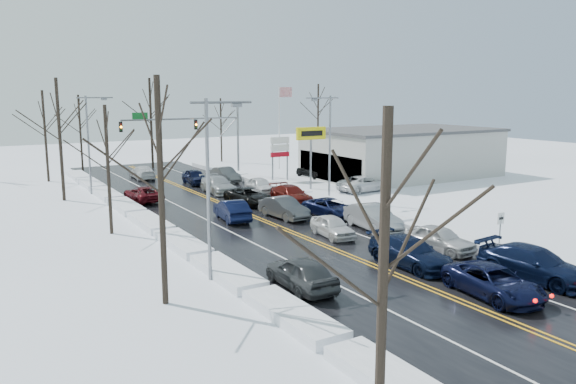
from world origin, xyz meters
TOP-DOWN VIEW (x-y plane):
  - ground at (0.00, 0.00)m, footprint 160.00×160.00m
  - road_surface at (0.00, 2.00)m, footprint 14.00×84.00m
  - snow_bank_left at (-7.60, 2.00)m, footprint 1.69×72.00m
  - snow_bank_right at (7.60, 2.00)m, footprint 1.69×72.00m
  - traffic_signal_mast at (3.45, 27.99)m, footprint 13.28×0.39m
  - tires_plus_sign at (10.50, 15.99)m, footprint 3.20×0.34m
  - used_vehicles_sign at (10.50, 22.00)m, footprint 2.20×0.22m
  - speed_limit_sign at (8.20, -8.00)m, footprint 0.55×0.09m
  - flagpole at (15.17, 30.00)m, footprint 1.87×1.20m
  - dealership_building at (23.98, 18.00)m, footprint 20.40×12.40m
  - streetlight_ne at (8.30, 10.00)m, footprint 3.20×0.25m
  - streetlight_sw at (-8.30, -4.00)m, footprint 3.20×0.25m
  - streetlight_nw at (-8.30, 24.00)m, footprint 3.20×0.25m
  - tree_left_a at (-11.00, -20.00)m, footprint 3.60×3.60m
  - tree_left_b at (-11.50, -6.00)m, footprint 4.00×4.00m
  - tree_left_c at (-10.50, 8.00)m, footprint 3.40×3.40m
  - tree_left_d at (-11.20, 22.00)m, footprint 4.20×4.20m
  - tree_left_e at (-10.80, 34.00)m, footprint 3.80×3.80m
  - tree_far_b at (-6.00, 41.00)m, footprint 3.60×3.60m
  - tree_far_c at (2.00, 39.00)m, footprint 4.40×4.40m
  - tree_far_d at (12.00, 40.50)m, footprint 3.40×3.40m
  - tree_far_e at (28.00, 41.00)m, footprint 4.20×4.20m
  - queued_car_2 at (1.74, -12.89)m, footprint 2.96×5.36m
  - queued_car_3 at (1.66, -7.47)m, footprint 2.20×5.37m
  - queued_car_4 at (1.69, -0.18)m, footprint 2.12×4.22m
  - queued_car_5 at (1.74, 6.17)m, footprint 2.05×4.84m
  - queued_car_6 at (1.81, 12.12)m, footprint 2.87×5.24m
  - queued_car_7 at (1.84, 18.56)m, footprint 2.40×5.39m
  - queued_car_8 at (1.87, 24.42)m, footprint 1.97×4.50m
  - queued_car_11 at (5.40, -12.33)m, footprint 2.89×5.94m
  - queued_car_12 at (5.15, -6.22)m, footprint 2.30×4.65m
  - queued_car_13 at (5.20, 0.04)m, footprint 2.39×5.32m
  - queued_car_14 at (5.09, 4.92)m, footprint 2.78×5.06m
  - queued_car_15 at (5.24, 10.94)m, footprint 2.21×5.09m
  - queued_car_16 at (5.08, 16.24)m, footprint 2.11×4.52m
  - queued_car_17 at (5.19, 24.28)m, footprint 1.73×4.62m
  - oncoming_car_0 at (-1.90, 7.54)m, footprint 2.25×4.84m
  - oncoming_car_1 at (-5.43, 17.90)m, footprint 2.56×4.99m
  - oncoming_car_2 at (-1.75, 30.72)m, footprint 2.06×4.90m
  - oncoming_car_3 at (-5.26, -7.43)m, footprint 2.03×4.70m
  - parked_car_0 at (14.05, 12.20)m, footprint 5.61×2.99m
  - parked_car_1 at (17.13, 16.77)m, footprint 2.75×5.92m
  - parked_car_2 at (14.85, 22.02)m, footprint 2.19×5.05m

SIDE VIEW (x-z plane):
  - ground at x=0.00m, z-range 0.00..0.00m
  - snow_bank_left at x=-7.60m, z-range -0.24..0.24m
  - snow_bank_right at x=7.60m, z-range -0.24..0.24m
  - queued_car_2 at x=1.74m, z-range -0.71..0.71m
  - queued_car_3 at x=1.66m, z-range -0.78..0.78m
  - queued_car_4 at x=1.69m, z-range -0.69..0.69m
  - queued_car_5 at x=1.74m, z-range -0.78..0.78m
  - queued_car_6 at x=1.81m, z-range -0.69..0.69m
  - queued_car_7 at x=1.84m, z-range -0.77..0.77m
  - queued_car_8 at x=1.87m, z-range -0.75..0.75m
  - queued_car_11 at x=5.40m, z-range -0.83..0.83m
  - queued_car_12 at x=5.15m, z-range -0.76..0.76m
  - queued_car_13 at x=5.20m, z-range -0.85..0.85m
  - queued_car_14 at x=5.09m, z-range -0.67..0.67m
  - queued_car_15 at x=5.24m, z-range -0.73..0.73m
  - queued_car_16 at x=5.08m, z-range -0.75..0.75m
  - queued_car_17 at x=5.19m, z-range -0.75..0.75m
  - oncoming_car_0 at x=-1.90m, z-range -0.77..0.77m
  - oncoming_car_1 at x=-5.43m, z-range -0.67..0.67m
  - oncoming_car_2 at x=-1.75m, z-range -0.71..0.71m
  - oncoming_car_3 at x=-5.26m, z-range -0.79..0.79m
  - parked_car_0 at x=14.05m, z-range -0.75..0.75m
  - parked_car_1 at x=17.13m, z-range -0.84..0.84m
  - parked_car_2 at x=14.85m, z-range -0.85..0.85m
  - road_surface at x=0.00m, z-range 0.00..0.01m
  - speed_limit_sign at x=8.20m, z-range 0.46..2.81m
  - dealership_building at x=23.98m, z-range 0.01..5.31m
  - used_vehicles_sign at x=10.50m, z-range 0.99..5.64m
  - tires_plus_sign at x=10.50m, z-range 1.99..7.99m
  - streetlight_ne at x=8.30m, z-range 0.81..9.81m
  - streetlight_sw at x=-8.30m, z-range 0.81..9.81m
  - streetlight_nw at x=-8.30m, z-range 0.81..9.81m
  - traffic_signal_mast at x=3.45m, z-range 1.48..9.48m
  - flagpole at x=15.17m, z-range 0.93..10.93m
  - tree_left_c at x=-10.50m, z-range 1.69..10.19m
  - tree_far_d at x=12.00m, z-range 1.69..10.19m
  - tree_left_a at x=-11.00m, z-range 1.79..10.79m
  - tree_far_b at x=-6.00m, z-range 1.79..10.79m
  - tree_left_e at x=-10.80m, z-range 1.89..11.39m
  - tree_left_b at x=-11.50m, z-range 1.99..11.99m
  - tree_left_d at x=-11.20m, z-range 2.08..12.58m
  - tree_far_e at x=28.00m, z-range 2.08..12.58m
  - tree_far_c at x=2.00m, z-range 2.18..13.18m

